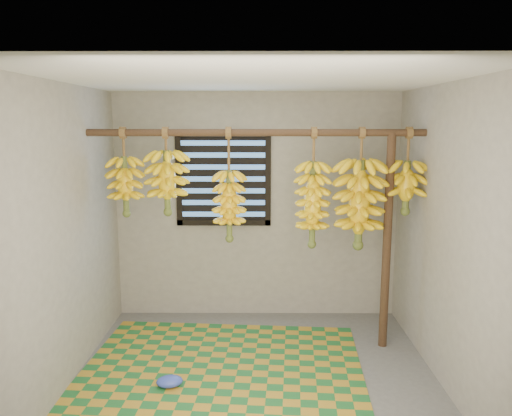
{
  "coord_description": "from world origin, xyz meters",
  "views": [
    {
      "loc": [
        0.03,
        -3.75,
        2.1
      ],
      "look_at": [
        0.0,
        0.55,
        1.35
      ],
      "focal_mm": 35.0,
      "sensor_mm": 36.0,
      "label": 1
    }
  ],
  "objects_px": {
    "banana_bunch_b": "(167,182)",
    "banana_bunch_f": "(406,187)",
    "banana_bunch_e": "(359,204)",
    "plastic_bag": "(170,381)",
    "banana_bunch_c": "(229,206)",
    "woven_mat": "(222,370)",
    "banana_bunch_a": "(125,186)",
    "banana_bunch_d": "(313,204)",
    "support_post": "(387,243)"
  },
  "relations": [
    {
      "from": "banana_bunch_d",
      "to": "banana_bunch_b",
      "type": "bearing_deg",
      "value": -180.0
    },
    {
      "from": "plastic_bag",
      "to": "banana_bunch_f",
      "type": "xyz_separation_m",
      "value": [
        2.04,
        0.78,
        1.46
      ]
    },
    {
      "from": "plastic_bag",
      "to": "banana_bunch_f",
      "type": "height_order",
      "value": "banana_bunch_f"
    },
    {
      "from": "support_post",
      "to": "banana_bunch_a",
      "type": "xyz_separation_m",
      "value": [
        -2.38,
        0.0,
        0.52
      ]
    },
    {
      "from": "support_post",
      "to": "banana_bunch_e",
      "type": "xyz_separation_m",
      "value": [
        -0.27,
        0.0,
        0.36
      ]
    },
    {
      "from": "banana_bunch_c",
      "to": "banana_bunch_d",
      "type": "relative_size",
      "value": 0.95
    },
    {
      "from": "support_post",
      "to": "banana_bunch_e",
      "type": "bearing_deg",
      "value": 180.0
    },
    {
      "from": "plastic_bag",
      "to": "banana_bunch_a",
      "type": "distance_m",
      "value": 1.73
    },
    {
      "from": "banana_bunch_a",
      "to": "support_post",
      "type": "bearing_deg",
      "value": 0.0
    },
    {
      "from": "woven_mat",
      "to": "plastic_bag",
      "type": "bearing_deg",
      "value": -144.47
    },
    {
      "from": "banana_bunch_a",
      "to": "banana_bunch_d",
      "type": "xyz_separation_m",
      "value": [
        1.69,
        0.0,
        -0.16
      ]
    },
    {
      "from": "banana_bunch_a",
      "to": "plastic_bag",
      "type": "bearing_deg",
      "value": -57.63
    },
    {
      "from": "woven_mat",
      "to": "banana_bunch_b",
      "type": "relative_size",
      "value": 3.04
    },
    {
      "from": "plastic_bag",
      "to": "banana_bunch_b",
      "type": "distance_m",
      "value": 1.7
    },
    {
      "from": "plastic_bag",
      "to": "banana_bunch_c",
      "type": "height_order",
      "value": "banana_bunch_c"
    },
    {
      "from": "banana_bunch_c",
      "to": "banana_bunch_d",
      "type": "height_order",
      "value": "same"
    },
    {
      "from": "woven_mat",
      "to": "banana_bunch_a",
      "type": "relative_size",
      "value": 2.99
    },
    {
      "from": "woven_mat",
      "to": "banana_bunch_e",
      "type": "relative_size",
      "value": 2.18
    },
    {
      "from": "banana_bunch_e",
      "to": "banana_bunch_a",
      "type": "bearing_deg",
      "value": 180.0
    },
    {
      "from": "banana_bunch_b",
      "to": "banana_bunch_c",
      "type": "distance_m",
      "value": 0.6
    },
    {
      "from": "banana_bunch_b",
      "to": "banana_bunch_a",
      "type": "bearing_deg",
      "value": 180.0
    },
    {
      "from": "woven_mat",
      "to": "banana_bunch_b",
      "type": "xyz_separation_m",
      "value": [
        -0.51,
        0.49,
        1.55
      ]
    },
    {
      "from": "support_post",
      "to": "banana_bunch_c",
      "type": "bearing_deg",
      "value": 180.0
    },
    {
      "from": "banana_bunch_b",
      "to": "banana_bunch_c",
      "type": "bearing_deg",
      "value": 0.0
    },
    {
      "from": "woven_mat",
      "to": "banana_bunch_d",
      "type": "bearing_deg",
      "value": 31.67
    },
    {
      "from": "banana_bunch_e",
      "to": "banana_bunch_f",
      "type": "xyz_separation_m",
      "value": [
        0.42,
        -0.0,
        0.16
      ]
    },
    {
      "from": "banana_bunch_b",
      "to": "banana_bunch_c",
      "type": "height_order",
      "value": "same"
    },
    {
      "from": "support_post",
      "to": "banana_bunch_b",
      "type": "xyz_separation_m",
      "value": [
        -2.0,
        -0.0,
        0.56
      ]
    },
    {
      "from": "banana_bunch_b",
      "to": "banana_bunch_f",
      "type": "distance_m",
      "value": 2.15
    },
    {
      "from": "banana_bunch_e",
      "to": "banana_bunch_f",
      "type": "bearing_deg",
      "value": -0.0
    },
    {
      "from": "support_post",
      "to": "banana_bunch_e",
      "type": "relative_size",
      "value": 1.83
    },
    {
      "from": "banana_bunch_b",
      "to": "banana_bunch_d",
      "type": "relative_size",
      "value": 0.72
    },
    {
      "from": "woven_mat",
      "to": "banana_bunch_c",
      "type": "distance_m",
      "value": 1.43
    },
    {
      "from": "support_post",
      "to": "banana_bunch_a",
      "type": "distance_m",
      "value": 2.44
    },
    {
      "from": "plastic_bag",
      "to": "banana_bunch_c",
      "type": "xyz_separation_m",
      "value": [
        0.44,
        0.78,
        1.29
      ]
    },
    {
      "from": "banana_bunch_a",
      "to": "banana_bunch_c",
      "type": "bearing_deg",
      "value": 0.0
    },
    {
      "from": "banana_bunch_c",
      "to": "banana_bunch_e",
      "type": "distance_m",
      "value": 1.18
    },
    {
      "from": "banana_bunch_a",
      "to": "banana_bunch_e",
      "type": "bearing_deg",
      "value": 0.0
    },
    {
      "from": "support_post",
      "to": "banana_bunch_d",
      "type": "bearing_deg",
      "value": 180.0
    },
    {
      "from": "banana_bunch_a",
      "to": "banana_bunch_c",
      "type": "distance_m",
      "value": 0.95
    },
    {
      "from": "support_post",
      "to": "plastic_bag",
      "type": "bearing_deg",
      "value": -157.6
    },
    {
      "from": "plastic_bag",
      "to": "banana_bunch_d",
      "type": "bearing_deg",
      "value": 32.99
    },
    {
      "from": "woven_mat",
      "to": "banana_bunch_a",
      "type": "height_order",
      "value": "banana_bunch_a"
    },
    {
      "from": "banana_bunch_d",
      "to": "woven_mat",
      "type": "bearing_deg",
      "value": -148.33
    },
    {
      "from": "banana_bunch_b",
      "to": "banana_bunch_d",
      "type": "distance_m",
      "value": 1.33
    },
    {
      "from": "banana_bunch_a",
      "to": "banana_bunch_d",
      "type": "distance_m",
      "value": 1.7
    },
    {
      "from": "woven_mat",
      "to": "banana_bunch_e",
      "type": "height_order",
      "value": "banana_bunch_e"
    },
    {
      "from": "banana_bunch_b",
      "to": "banana_bunch_e",
      "type": "bearing_deg",
      "value": 0.0
    },
    {
      "from": "banana_bunch_e",
      "to": "banana_bunch_f",
      "type": "height_order",
      "value": "same"
    },
    {
      "from": "banana_bunch_f",
      "to": "plastic_bag",
      "type": "bearing_deg",
      "value": -159.1
    }
  ]
}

